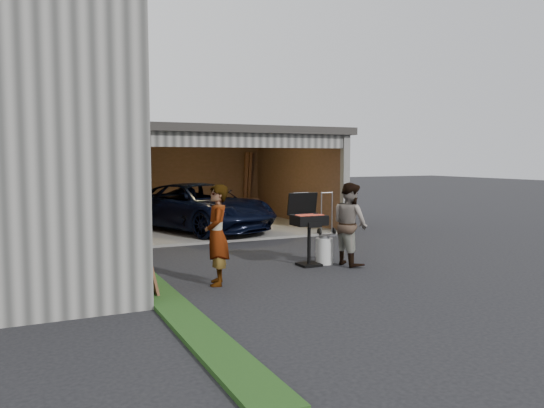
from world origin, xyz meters
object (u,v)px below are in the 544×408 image
Objects in this scene: hand_truck at (328,227)px; minivan at (199,209)px; plywood_panel at (147,265)px; woman at (217,235)px; propane_tank at (324,251)px; man at (350,224)px; bbq_grill at (308,223)px.

minivan is at bearing 146.97° from hand_truck.
woman is at bearing 5.32° from plywood_panel.
minivan is 3.59m from hand_truck.
woman reaches higher than propane_tank.
woman reaches higher than hand_truck.
hand_truck is (1.65, 3.54, -0.58)m from man.
plywood_panel is (-3.30, -0.85, -0.38)m from bbq_grill.
hand_truck is at bearing 57.73° from propane_tank.
bbq_grill is 1.53× the size of plywood_panel.
man is 1.75× the size of plywood_panel.
minivan is at bearing -177.12° from woman.
man is 1.15× the size of bbq_grill.
minivan is 9.25× the size of propane_tank.
bbq_grill is at bearing 178.76° from propane_tank.
bbq_grill reaches higher than propane_tank.
minivan reaches higher than propane_tank.
minivan is 5.71m from man.
man reaches higher than hand_truck.
bbq_grill is at bearing 14.37° from plywood_panel.
bbq_grill is 1.19× the size of hand_truck.
man is at bearing -21.10° from bbq_grill.
bbq_grill reaches higher than minivan.
bbq_grill is (-0.77, 0.30, 0.03)m from man.
plywood_panel is 7.03m from hand_truck.
woman is at bearing 95.81° from man.
hand_truck is at bearing 53.33° from bbq_grill.
propane_tank is 0.56× the size of plywood_panel.
bbq_grill is at bearing 66.04° from man.
bbq_grill is (0.52, -5.26, 0.18)m from minivan.
man is 4.12m from plywood_panel.
plywood_panel is at bearing -165.63° from bbq_grill.
man is (2.89, 0.44, -0.02)m from woman.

